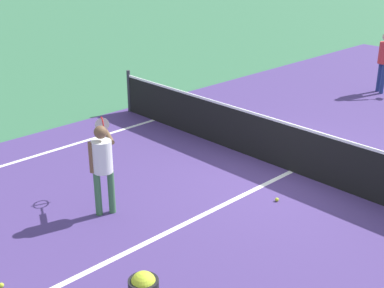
{
  "coord_description": "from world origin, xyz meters",
  "views": [
    {
      "loc": [
        5.29,
        -7.75,
        4.31
      ],
      "look_at": [
        -0.58,
        -2.11,
        1.0
      ],
      "focal_mm": 49.24,
      "sensor_mm": 36.0,
      "label": 1
    }
  ],
  "objects_px": {
    "player_near": "(102,160)",
    "ball_hopper": "(144,288)",
    "net": "(293,148)",
    "tennis_ball_mid_court": "(1,285)",
    "tennis_ball_near_net": "(277,200)"
  },
  "relations": [
    {
      "from": "player_near",
      "to": "ball_hopper",
      "type": "height_order",
      "value": "player_near"
    },
    {
      "from": "player_near",
      "to": "ball_hopper",
      "type": "xyz_separation_m",
      "value": [
        2.68,
        -1.35,
        -0.27
      ]
    },
    {
      "from": "net",
      "to": "tennis_ball_mid_court",
      "type": "height_order",
      "value": "net"
    },
    {
      "from": "player_near",
      "to": "tennis_ball_mid_court",
      "type": "height_order",
      "value": "player_near"
    },
    {
      "from": "player_near",
      "to": "ball_hopper",
      "type": "distance_m",
      "value": 3.01
    },
    {
      "from": "net",
      "to": "player_near",
      "type": "height_order",
      "value": "player_near"
    },
    {
      "from": "player_near",
      "to": "tennis_ball_mid_court",
      "type": "relative_size",
      "value": 23.16
    },
    {
      "from": "ball_hopper",
      "to": "net",
      "type": "bearing_deg",
      "value": 107.24
    },
    {
      "from": "tennis_ball_mid_court",
      "to": "tennis_ball_near_net",
      "type": "bearing_deg",
      "value": 76.94
    },
    {
      "from": "player_near",
      "to": "tennis_ball_near_net",
      "type": "distance_m",
      "value": 3.04
    },
    {
      "from": "ball_hopper",
      "to": "tennis_ball_mid_court",
      "type": "bearing_deg",
      "value": -158.58
    },
    {
      "from": "player_near",
      "to": "tennis_ball_near_net",
      "type": "xyz_separation_m",
      "value": [
        1.72,
        2.34,
        -0.91
      ]
    },
    {
      "from": "net",
      "to": "ball_hopper",
      "type": "distance_m",
      "value": 5.08
    },
    {
      "from": "player_near",
      "to": "tennis_ball_near_net",
      "type": "bearing_deg",
      "value": 53.66
    },
    {
      "from": "net",
      "to": "ball_hopper",
      "type": "bearing_deg",
      "value": -72.76
    }
  ]
}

